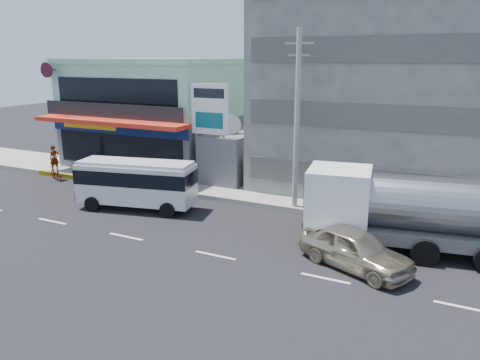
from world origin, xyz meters
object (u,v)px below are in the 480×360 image
billboard (210,115)px  motorcycle_rider (55,169)px  tanker_truck (403,210)px  utility_pole_near (297,121)px  minibus (136,181)px  shop_building (158,115)px  concrete_building (398,81)px  sedan (355,249)px  satellite_dish (230,133)px

billboard → motorcycle_rider: 12.26m
billboard → tanker_truck: billboard is taller
utility_pole_near → minibus: bearing=-156.2°
shop_building → tanker_truck: 22.52m
billboard → shop_building: bearing=147.7°
utility_pole_near → motorcycle_rider: 18.28m
concrete_building → sedan: (0.79, -13.50, -6.16)m
concrete_building → tanker_truck: bearing=-78.5°
billboard → minibus: (-1.76, -5.44, -3.25)m
satellite_dish → tanker_truck: satellite_dish is taller
satellite_dish → minibus: size_ratio=0.21×
billboard → utility_pole_near: 6.75m
billboard → concrete_building: bearing=28.9°
concrete_building → utility_pole_near: bearing=-117.8°
utility_pole_near → tanker_truck: size_ratio=1.05×
billboard → utility_pole_near: utility_pole_near is taller
utility_pole_near → motorcycle_rider: size_ratio=4.09×
minibus → shop_building: bearing=119.4°
billboard → sedan: billboard is taller
satellite_dish → minibus: (-2.26, -7.24, -1.90)m
utility_pole_near → shop_building: bearing=154.9°
billboard → tanker_truck: (12.70, -5.00, -2.98)m
shop_building → utility_pole_near: size_ratio=1.24×
concrete_building → tanker_truck: concrete_building is taller
shop_building → motorcycle_rider: size_ratio=5.07×
minibus → motorcycle_rider: minibus is taller
sedan → tanker_truck: size_ratio=0.52×
shop_building → concrete_building: concrete_building is taller
satellite_dish → minibus: bearing=-107.3°
minibus → sedan: (13.05, -2.26, -0.84)m
sedan → motorcycle_rider: size_ratio=2.02×
billboard → utility_pole_near: (6.50, -1.80, 0.22)m
utility_pole_near → tanker_truck: bearing=-27.3°
tanker_truck → motorcycle_rider: bearing=174.5°
shop_building → utility_pole_near: (14.00, -6.55, 1.15)m
billboard → sedan: bearing=-34.3°
minibus → motorcycle_rider: 9.91m
satellite_dish → billboard: size_ratio=0.22×
shop_building → minibus: 11.92m
utility_pole_near → sedan: (4.79, -5.90, -4.31)m
sedan → tanker_truck: tanker_truck is taller
concrete_building → minibus: concrete_building is taller
utility_pole_near → sedan: utility_pole_near is taller
motorcycle_rider → tanker_truck: bearing=-5.5°
sedan → shop_building: bearing=80.2°
shop_building → tanker_truck: (20.20, -9.74, -2.05)m
motorcycle_rider → minibus: bearing=-16.2°
billboard → satellite_dish: bearing=74.5°
satellite_dish → utility_pole_near: (6.00, -3.60, 1.57)m
sedan → satellite_dish: bearing=72.3°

